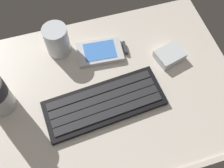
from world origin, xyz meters
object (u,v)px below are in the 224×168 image
Objects in this scene: juice_cup at (57,41)px; charger_block at (169,55)px; keyboard at (104,103)px; handheld_device at (102,52)px.

juice_cup is 29.94cm from charger_block.
juice_cup is at bearing 158.32° from charger_block.
keyboard is 2.25× the size of handheld_device.
handheld_device is 18.01cm from charger_block.
charger_block reaches higher than handheld_device.
juice_cup reaches higher than keyboard.
juice_cup is 1.21× the size of charger_block.
juice_cup reaches higher than handheld_device.
juice_cup is at bearing 110.78° from keyboard.
handheld_device is (3.63, 14.87, -0.08)cm from keyboard.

